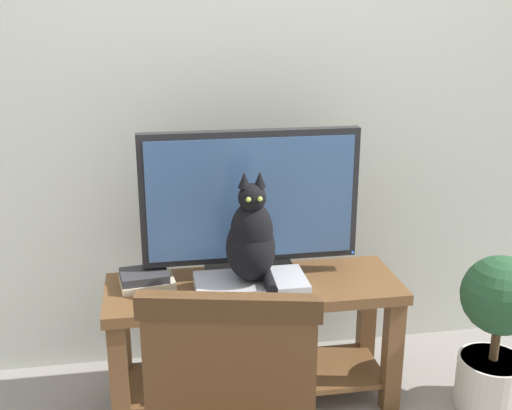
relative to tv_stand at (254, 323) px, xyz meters
name	(u,v)px	position (x,y,z in m)	size (l,w,h in m)	color
back_wall	(248,60)	(0.05, 0.48, 1.03)	(7.00, 0.12, 2.80)	#B7BCB2
tv_stand	(254,323)	(0.00, 0.00, 0.00)	(1.20, 0.42, 0.55)	brown
tv	(251,203)	(0.00, 0.08, 0.50)	(0.89, 0.20, 0.62)	black
media_box	(251,287)	(-0.03, -0.09, 0.21)	(0.43, 0.23, 0.07)	#ADADB2
cat	(251,240)	(-0.03, -0.11, 0.41)	(0.19, 0.28, 0.44)	black
book_stack	(146,279)	(-0.43, 0.06, 0.21)	(0.23, 0.20, 0.06)	beige
potted_plant	(497,328)	(0.97, -0.22, 0.00)	(0.32, 0.32, 0.68)	beige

